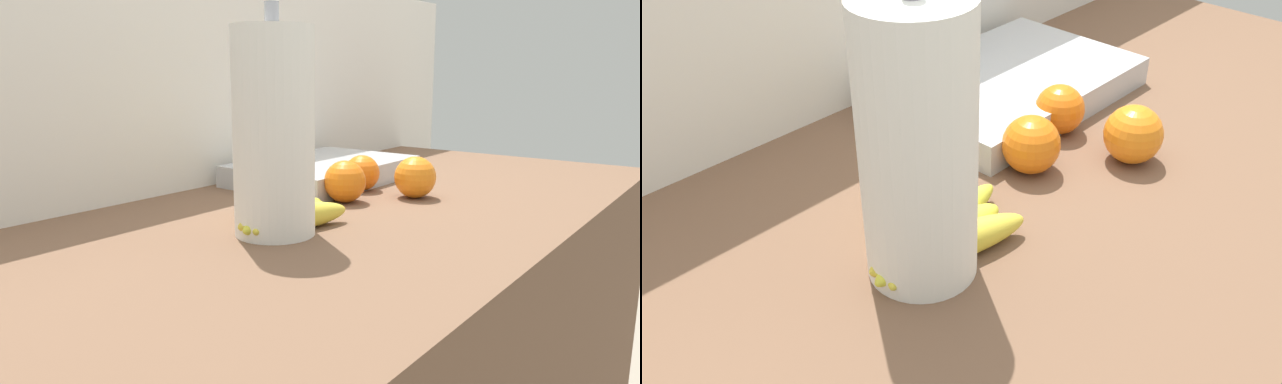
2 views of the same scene
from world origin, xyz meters
The scene contains 7 objects.
wall_back centered at (0.00, 0.37, 0.65)m, with size 1.89×0.06×1.30m, color silver.
banana_bunch centered at (-0.20, 0.02, 0.88)m, with size 0.22×0.18×0.04m.
orange_front centered at (0.11, -0.04, 0.90)m, with size 0.08×0.08×0.08m, color orange.
orange_center centered at (0.11, 0.07, 0.90)m, with size 0.07×0.07×0.07m, color orange.
orange_back_left centered at (0.01, 0.04, 0.90)m, with size 0.08×0.08×0.08m, color orange.
paper_towel_roll centered at (-0.22, 0.00, 1.01)m, with size 0.12×0.12×0.32m.
sink_basin centered at (0.14, 0.19, 0.89)m, with size 0.38×0.26×0.22m.
Camera 1 is at (-0.84, -0.55, 1.10)m, focal length 33.03 mm.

